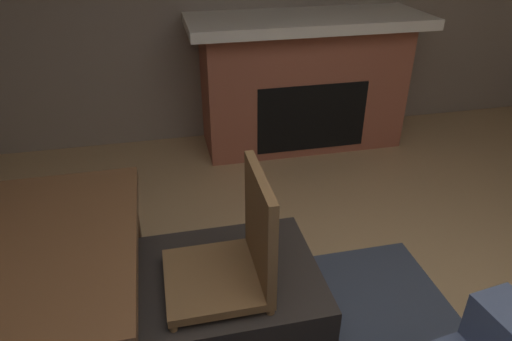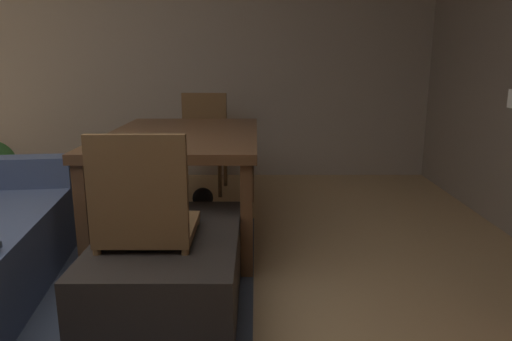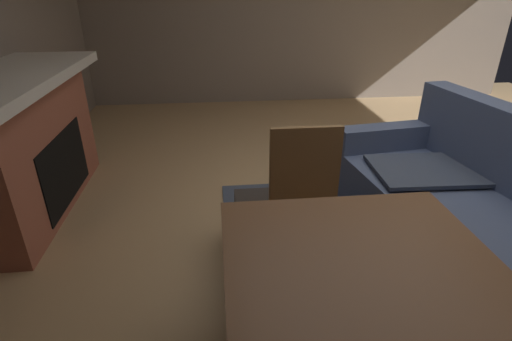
{
  "view_description": "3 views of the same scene",
  "coord_description": "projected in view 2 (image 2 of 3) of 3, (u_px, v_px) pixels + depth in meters",
  "views": [
    {
      "loc": [
        0.76,
        0.77,
        1.85
      ],
      "look_at": [
        0.28,
        -1.4,
        0.56
      ],
      "focal_mm": 32.15,
      "sensor_mm": 36.0,
      "label": 1
    },
    {
      "loc": [
        -1.56,
        -1.26,
        1.23
      ],
      "look_at": [
        0.95,
        -1.26,
        0.64
      ],
      "focal_mm": 32.74,
      "sensor_mm": 36.0,
      "label": 2
    },
    {
      "loc": [
        2.53,
        -1.26,
        1.69
      ],
      "look_at": [
        0.27,
        -1.02,
        0.59
      ],
      "focal_mm": 27.26,
      "sensor_mm": 36.0,
      "label": 3
    }
  ],
  "objects": [
    {
      "name": "wall_right_window_side",
      "position": [
        137.0,
        49.0,
        4.93
      ],
      "size": [
        0.12,
        6.72,
        2.71
      ],
      "primitive_type": "cube",
      "color": "#B2A59B",
      "rests_on": "ground"
    },
    {
      "name": "area_rug",
      "position": [
        63.0,
        301.0,
        2.45
      ],
      "size": [
        2.6,
        2.0,
        0.01
      ],
      "primitive_type": "cube",
      "color": "#3D475B",
      "rests_on": "ground"
    },
    {
      "name": "ottoman_coffee_table",
      "position": [
        171.0,
        268.0,
        2.41
      ],
      "size": [
        1.1,
        0.7,
        0.38
      ],
      "primitive_type": "cube",
      "color": "#2D2826",
      "rests_on": "ground"
    },
    {
      "name": "tv_remote",
      "position": [
        157.0,
        225.0,
        2.45
      ],
      "size": [
        0.06,
        0.16,
        0.02
      ],
      "primitive_type": "cube",
      "rotation": [
        0.0,
        0.0,
        -0.09
      ],
      "color": "black",
      "rests_on": "ottoman_coffee_table"
    },
    {
      "name": "dining_table",
      "position": [
        183.0,
        143.0,
        3.32
      ],
      "size": [
        1.62,
        1.05,
        0.74
      ],
      "color": "brown",
      "rests_on": "ground"
    },
    {
      "name": "dining_chair_east",
      "position": [
        203.0,
        136.0,
        4.53
      ],
      "size": [
        0.47,
        0.47,
        0.93
      ],
      "color": "brown",
      "rests_on": "ground"
    },
    {
      "name": "dining_chair_west",
      "position": [
        145.0,
        217.0,
        2.18
      ],
      "size": [
        0.44,
        0.44,
        0.93
      ],
      "color": "brown",
      "rests_on": "ground"
    },
    {
      "name": "small_dog",
      "position": [
        190.0,
        217.0,
        3.27
      ],
      "size": [
        0.51,
        0.39,
        0.29
      ],
      "color": "black",
      "rests_on": "ground"
    }
  ]
}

